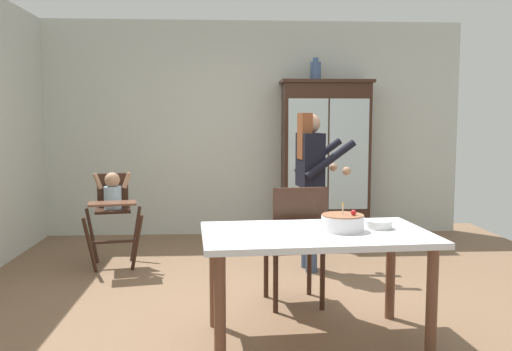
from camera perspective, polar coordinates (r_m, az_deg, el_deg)
ground_plane at (r=4.56m, az=1.44°, el=-12.86°), size 6.24×6.24×0.00m
wall_back at (r=6.95m, az=-0.35°, el=4.92°), size 5.32×0.06×2.70m
china_cabinet at (r=6.81m, az=7.27°, el=1.74°), size 1.12×0.48×1.95m
ceramic_vase at (r=6.80m, az=6.27°, el=10.92°), size 0.13×0.13×0.27m
high_chair_with_toddler at (r=5.58m, az=-14.81°, el=-2.70°), size 0.67×0.76×0.95m
adult_person at (r=5.26m, az=5.77°, el=0.42°), size 0.54×0.53×1.53m
dining_table at (r=3.60m, az=6.28°, el=-7.40°), size 1.53×0.96×0.74m
birthday_cake at (r=3.62m, az=9.09°, el=-4.90°), size 0.28×0.28×0.19m
serving_bowl at (r=3.75m, az=12.75°, el=-5.01°), size 0.18×0.18×0.05m
dining_chair_far_side at (r=4.24m, az=4.31°, el=-6.54°), size 0.49×0.49×0.96m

